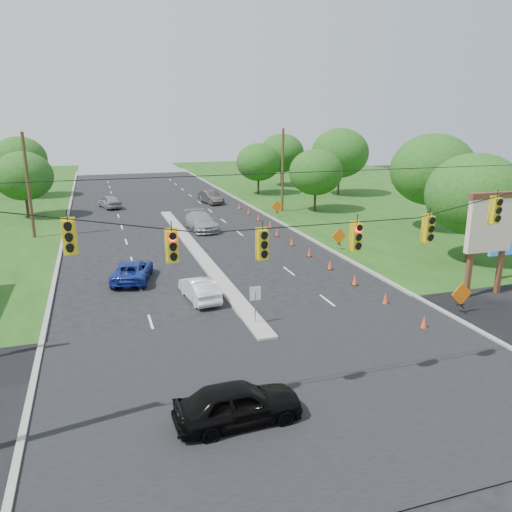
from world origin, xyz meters
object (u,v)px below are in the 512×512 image
object	(u,v)px
pylon_sign	(491,228)
white_sedan	(199,289)
blue_pickup	(132,270)
black_sedan	(238,403)

from	to	relation	value
pylon_sign	white_sedan	distance (m)	17.13
pylon_sign	blue_pickup	world-z (taller)	pylon_sign
black_sedan	white_sedan	bearing A→B (deg)	-7.92
black_sedan	blue_pickup	distance (m)	17.20
pylon_sign	blue_pickup	xyz separation A→B (m)	(-19.61, 9.09, -3.34)
pylon_sign	blue_pickup	size ratio (longest dim) A/B	1.29
white_sedan	pylon_sign	bearing A→B (deg)	158.71
black_sedan	blue_pickup	bearing A→B (deg)	4.90
white_sedan	black_sedan	bearing A→B (deg)	77.88
pylon_sign	white_sedan	size ratio (longest dim) A/B	1.53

